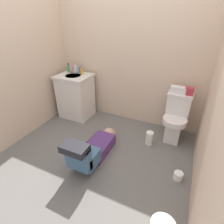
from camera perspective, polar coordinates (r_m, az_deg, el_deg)
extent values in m
cube|color=#65605D|center=(2.69, -4.49, -13.00)|extent=(3.07, 3.20, 0.04)
cube|color=beige|center=(3.08, 5.43, 18.26)|extent=(2.73, 0.08, 2.40)
cube|color=beige|center=(2.96, -29.36, 14.34)|extent=(0.08, 2.20, 2.40)
cube|color=silver|center=(2.95, 19.18, -5.31)|extent=(0.22, 0.30, 0.38)
cylinder|color=silver|center=(2.80, 19.63, -2.74)|extent=(0.35, 0.35, 0.08)
cube|color=silver|center=(2.89, 20.69, 1.96)|extent=(0.34, 0.17, 0.34)
cube|color=silver|center=(2.81, 21.34, 5.31)|extent=(0.36, 0.19, 0.03)
cube|color=silver|center=(3.44, -11.57, 4.76)|extent=(0.56, 0.48, 0.78)
cube|color=silver|center=(3.29, -12.29, 11.25)|extent=(0.60, 0.52, 0.04)
cylinder|color=silver|center=(3.28, -12.49, 11.06)|extent=(0.28, 0.28, 0.05)
cylinder|color=silver|center=(3.38, -11.00, 13.09)|extent=(0.02, 0.02, 0.10)
cube|color=#512D6B|center=(2.63, -4.14, -11.04)|extent=(0.29, 0.52, 0.17)
sphere|color=tan|center=(2.85, -0.95, -7.02)|extent=(0.19, 0.19, 0.19)
cube|color=#405F7D|center=(2.34, -8.58, -14.36)|extent=(0.31, 0.28, 0.20)
cube|color=#405F7D|center=(2.18, -10.85, -14.30)|extent=(0.31, 0.12, 0.32)
cube|color=black|center=(2.04, -12.04, -11.49)|extent=(0.31, 0.19, 0.09)
cylinder|color=#512D6B|center=(2.83, -5.97, -8.44)|extent=(0.08, 0.30, 0.08)
cube|color=silver|center=(2.79, 20.67, 6.71)|extent=(0.22, 0.11, 0.10)
cube|color=#B22D3F|center=(2.78, 23.73, 6.17)|extent=(0.12, 0.09, 0.11)
cylinder|color=green|center=(3.47, -13.86, 13.48)|extent=(0.06, 0.06, 0.13)
cylinder|color=black|center=(3.45, -14.03, 14.80)|extent=(0.02, 0.02, 0.04)
cylinder|color=pink|center=(3.39, -13.05, 13.45)|extent=(0.05, 0.05, 0.16)
cylinder|color=silver|center=(3.38, -11.79, 13.46)|extent=(0.05, 0.05, 0.15)
cylinder|color=#446CBD|center=(3.37, -10.22, 13.30)|extent=(0.05, 0.05, 0.12)
cylinder|color=gold|center=(3.28, -9.81, 12.85)|extent=(0.05, 0.05, 0.12)
cylinder|color=white|center=(2.79, 12.00, -8.32)|extent=(0.11, 0.11, 0.22)
cylinder|color=white|center=(2.43, 20.64, -18.81)|extent=(0.11, 0.11, 0.10)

